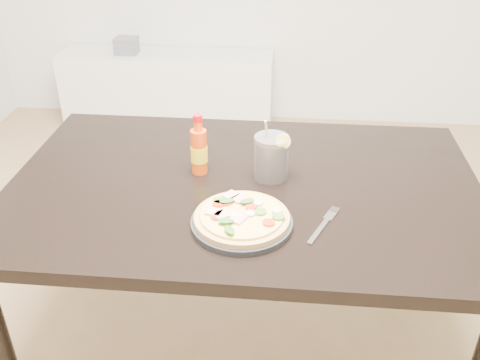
# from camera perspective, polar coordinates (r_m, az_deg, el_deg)

# --- Properties ---
(dining_table) EXTENTS (1.40, 0.90, 0.75)m
(dining_table) POSITION_cam_1_polar(r_m,az_deg,el_deg) (1.63, 0.40, -2.79)
(dining_table) COLOR black
(dining_table) RESTS_ON ground
(plate) EXTENTS (0.27, 0.27, 0.02)m
(plate) POSITION_cam_1_polar(r_m,az_deg,el_deg) (1.40, 0.18, -4.58)
(plate) COLOR black
(plate) RESTS_ON dining_table
(pizza) EXTENTS (0.25, 0.25, 0.03)m
(pizza) POSITION_cam_1_polar(r_m,az_deg,el_deg) (1.39, 0.15, -3.89)
(pizza) COLOR tan
(pizza) RESTS_ON plate
(hot_sauce_bottle) EXTENTS (0.06, 0.06, 0.19)m
(hot_sauce_bottle) POSITION_cam_1_polar(r_m,az_deg,el_deg) (1.61, -4.39, 3.19)
(hot_sauce_bottle) COLOR #E4480D
(hot_sauce_bottle) RESTS_ON dining_table
(cola_cup) EXTENTS (0.11, 0.10, 0.19)m
(cola_cup) POSITION_cam_1_polar(r_m,az_deg,el_deg) (1.59, 3.35, 2.33)
(cola_cup) COLOR black
(cola_cup) RESTS_ON dining_table
(fork) EXTENTS (0.09, 0.18, 0.00)m
(fork) POSITION_cam_1_polar(r_m,az_deg,el_deg) (1.43, 8.96, -4.63)
(fork) COLOR silver
(fork) RESTS_ON dining_table
(media_console) EXTENTS (1.40, 0.34, 0.50)m
(media_console) POSITION_cam_1_polar(r_m,az_deg,el_deg) (3.70, -7.66, 9.52)
(media_console) COLOR white
(media_console) RESTS_ON ground
(cd_stack) EXTENTS (0.14, 0.12, 0.10)m
(cd_stack) POSITION_cam_1_polar(r_m,az_deg,el_deg) (3.65, -12.01, 13.85)
(cd_stack) COLOR slate
(cd_stack) RESTS_ON media_console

